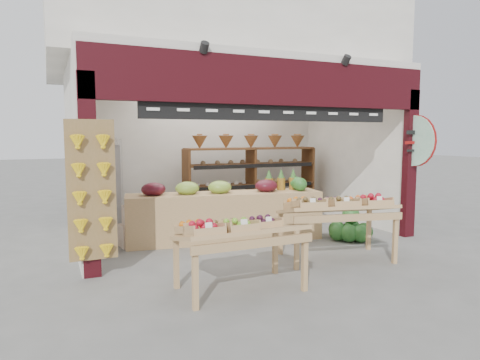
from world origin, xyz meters
name	(u,v)px	position (x,y,z in m)	size (l,w,h in m)	color
ground	(247,238)	(0.00, 0.00, 0.00)	(60.00, 60.00, 0.00)	slate
shop_structure	(214,34)	(0.00, 1.61, 3.92)	(6.36, 5.12, 5.40)	white
banana_board	(92,193)	(-2.73, -1.17, 1.12)	(0.60, 0.15, 1.80)	olive
gift_sign	(415,141)	(2.75, -1.15, 1.75)	(0.04, 0.93, 0.92)	#B7E6C9
back_shelving	(251,168)	(0.81, 1.54, 1.15)	(2.98, 0.49, 1.84)	brown
refrigerator	(103,184)	(-2.26, 1.85, 0.89)	(0.69, 0.69, 1.78)	silver
cardboard_stack	(147,229)	(-1.72, 0.36, 0.25)	(1.02, 0.75, 0.68)	silver
mid_counter	(224,214)	(-0.43, 0.02, 0.46)	(3.46, 1.24, 1.07)	tan
display_table_left	(231,230)	(-1.28, -2.26, 0.74)	(1.49, 0.83, 0.96)	tan
display_table_right	(336,206)	(0.66, -1.70, 0.80)	(1.77, 1.24, 1.02)	tan
watermelon_pile	(350,229)	(1.62, -0.84, 0.20)	(0.76, 0.76, 0.59)	#1A4C19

